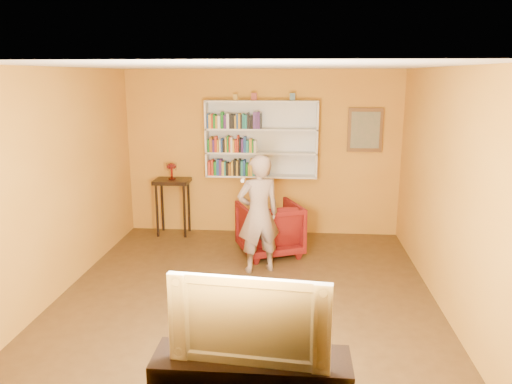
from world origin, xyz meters
TOP-DOWN VIEW (x-y plane):
  - room_shell at (0.00, 0.00)m, footprint 5.30×5.80m
  - bookshelf at (0.00, 2.41)m, footprint 1.80×0.29m
  - books_row_lower at (-0.37, 2.30)m, footprint 0.98×0.19m
  - books_row_middle at (-0.47, 2.30)m, footprint 0.79×0.19m
  - books_row_upper at (-0.42, 2.30)m, footprint 0.87×0.18m
  - ornament_left at (-0.41, 2.35)m, footprint 0.07×0.07m
  - ornament_centre at (-0.12, 2.35)m, footprint 0.08×0.08m
  - ornament_right at (0.49, 2.35)m, footprint 0.08×0.08m
  - framed_painting at (1.65, 2.46)m, footprint 0.55×0.05m
  - console_table at (-1.46, 2.25)m, footprint 0.57×0.44m
  - ruby_lustre at (-1.46, 2.25)m, footprint 0.17×0.17m
  - armchair at (0.19, 1.43)m, footprint 1.10×1.11m
  - person at (0.08, 0.75)m, footprint 0.69×0.58m
  - game_remote at (-0.09, 0.47)m, footprint 0.04×0.15m
  - television at (0.27, -2.25)m, footprint 1.19×0.27m

SIDE VIEW (x-z plane):
  - armchair at x=0.19m, z-range 0.00..0.78m
  - console_table at x=-1.46m, z-range 0.31..1.24m
  - person at x=0.08m, z-range 0.00..1.60m
  - television at x=0.27m, z-range 0.54..1.22m
  - room_shell at x=0.00m, z-range -0.42..2.46m
  - ruby_lustre at x=-1.46m, z-range 0.99..1.26m
  - books_row_lower at x=-0.37m, z-range 1.00..1.27m
  - game_remote at x=-0.09m, z-range 1.31..1.34m
  - books_row_middle at x=-0.47m, z-range 1.37..1.64m
  - bookshelf at x=0.00m, z-range 0.98..2.21m
  - framed_painting at x=1.65m, z-range 1.40..2.10m
  - books_row_upper at x=-0.42m, z-range 1.76..2.02m
  - ornament_left at x=-0.41m, z-range 2.21..2.31m
  - ornament_right at x=0.49m, z-range 2.21..2.33m
  - ornament_centre at x=-0.12m, z-range 2.21..2.33m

